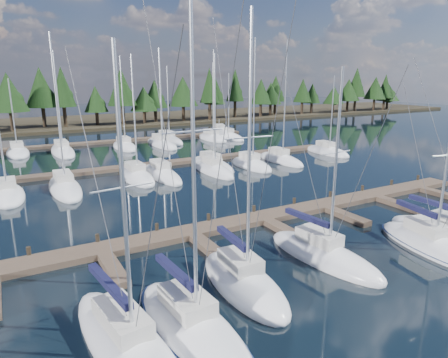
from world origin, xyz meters
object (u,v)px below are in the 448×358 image
front_sailboat_1 (192,326)px  front_sailboat_2 (243,282)px  front_sailboat_3 (323,255)px  front_sailboat_0 (128,346)px  motor_yacht_right (220,135)px  front_sailboat_4 (429,245)px  main_dock (266,220)px

front_sailboat_1 → front_sailboat_2: bearing=28.5°
front_sailboat_2 → front_sailboat_3: size_ratio=1.20×
front_sailboat_0 → front_sailboat_3: front_sailboat_0 is taller
front_sailboat_3 → motor_yacht_right: bearing=68.7°
front_sailboat_3 → motor_yacht_right: (17.78, 45.59, 0.16)m
front_sailboat_0 → front_sailboat_3: size_ratio=1.06×
motor_yacht_right → front_sailboat_1: bearing=-119.8°
front_sailboat_4 → front_sailboat_3: bearing=162.9°
front_sailboat_0 → front_sailboat_2: bearing=17.4°
front_sailboat_4 → front_sailboat_0: bearing=-178.9°
front_sailboat_1 → front_sailboat_3: bearing=14.5°
front_sailboat_1 → front_sailboat_4: size_ratio=1.42×
front_sailboat_0 → front_sailboat_4: size_ratio=1.13×
front_sailboat_1 → motor_yacht_right: bearing=60.2°
main_dock → front_sailboat_0: front_sailboat_0 is taller
front_sailboat_0 → front_sailboat_4: front_sailboat_0 is taller
front_sailboat_3 → motor_yacht_right: size_ratio=1.46×
motor_yacht_right → front_sailboat_0: bearing=-122.3°
front_sailboat_1 → front_sailboat_0: bearing=179.2°
main_dock → motor_yacht_right: 42.49m
front_sailboat_2 → front_sailboat_3: bearing=4.0°
front_sailboat_2 → main_dock: bearing=47.9°
front_sailboat_2 → motor_yacht_right: front_sailboat_2 is taller
front_sailboat_2 → front_sailboat_4: front_sailboat_2 is taller
main_dock → front_sailboat_2: bearing=-132.1°
motor_yacht_right → main_dock: bearing=-113.9°
main_dock → front_sailboat_1: 13.95m
front_sailboat_0 → front_sailboat_2: 7.03m
front_sailboat_2 → front_sailboat_4: (12.92, -1.75, -0.03)m
front_sailboat_1 → front_sailboat_4: 16.87m
front_sailboat_1 → motor_yacht_right: 55.50m
front_sailboat_2 → front_sailboat_0: bearing=-162.6°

